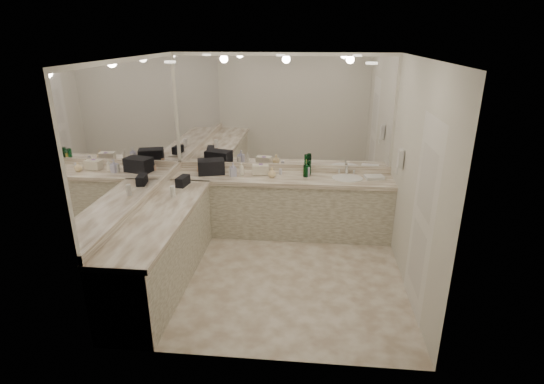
# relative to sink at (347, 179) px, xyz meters

# --- Properties ---
(floor) EXTENTS (3.20, 3.20, 0.00)m
(floor) POSITION_rel_sink_xyz_m (-0.95, -1.20, -0.90)
(floor) COLOR beige
(floor) RESTS_ON ground
(ceiling) EXTENTS (3.20, 3.20, 0.00)m
(ceiling) POSITION_rel_sink_xyz_m (-0.95, -1.20, 1.71)
(ceiling) COLOR white
(ceiling) RESTS_ON floor
(wall_back) EXTENTS (3.20, 0.02, 2.60)m
(wall_back) POSITION_rel_sink_xyz_m (-0.95, 0.30, 0.41)
(wall_back) COLOR silver
(wall_back) RESTS_ON floor
(wall_left) EXTENTS (0.02, 3.00, 2.60)m
(wall_left) POSITION_rel_sink_xyz_m (-2.55, -1.20, 0.41)
(wall_left) COLOR silver
(wall_left) RESTS_ON floor
(wall_right) EXTENTS (0.02, 3.00, 2.60)m
(wall_right) POSITION_rel_sink_xyz_m (0.65, -1.20, 0.41)
(wall_right) COLOR silver
(wall_right) RESTS_ON floor
(vanity_back_base) EXTENTS (3.20, 0.60, 0.84)m
(vanity_back_base) POSITION_rel_sink_xyz_m (-0.95, 0.00, -0.48)
(vanity_back_base) COLOR beige
(vanity_back_base) RESTS_ON floor
(vanity_back_top) EXTENTS (3.20, 0.64, 0.06)m
(vanity_back_top) POSITION_rel_sink_xyz_m (-0.95, -0.01, -0.03)
(vanity_back_top) COLOR white
(vanity_back_top) RESTS_ON vanity_back_base
(vanity_left_base) EXTENTS (0.60, 2.40, 0.84)m
(vanity_left_base) POSITION_rel_sink_xyz_m (-2.25, -1.50, -0.48)
(vanity_left_base) COLOR beige
(vanity_left_base) RESTS_ON floor
(vanity_left_top) EXTENTS (0.64, 2.42, 0.06)m
(vanity_left_top) POSITION_rel_sink_xyz_m (-2.24, -1.50, -0.03)
(vanity_left_top) COLOR white
(vanity_left_top) RESTS_ON vanity_left_base
(backsplash_back) EXTENTS (3.20, 0.04, 0.10)m
(backsplash_back) POSITION_rel_sink_xyz_m (-0.95, 0.28, 0.05)
(backsplash_back) COLOR white
(backsplash_back) RESTS_ON vanity_back_top
(backsplash_left) EXTENTS (0.04, 3.00, 0.10)m
(backsplash_left) POSITION_rel_sink_xyz_m (-2.53, -1.20, 0.05)
(backsplash_left) COLOR white
(backsplash_left) RESTS_ON vanity_left_top
(mirror_back) EXTENTS (3.12, 0.01, 1.55)m
(mirror_back) POSITION_rel_sink_xyz_m (-0.95, 0.29, 0.88)
(mirror_back) COLOR white
(mirror_back) RESTS_ON wall_back
(mirror_left) EXTENTS (0.01, 2.92, 1.55)m
(mirror_left) POSITION_rel_sink_xyz_m (-2.54, -1.20, 0.88)
(mirror_left) COLOR white
(mirror_left) RESTS_ON wall_left
(sink) EXTENTS (0.44, 0.44, 0.03)m
(sink) POSITION_rel_sink_xyz_m (0.00, 0.00, 0.00)
(sink) COLOR white
(sink) RESTS_ON vanity_back_top
(faucet) EXTENTS (0.24, 0.16, 0.14)m
(faucet) POSITION_rel_sink_xyz_m (0.00, 0.21, 0.07)
(faucet) COLOR silver
(faucet) RESTS_ON vanity_back_top
(wall_phone) EXTENTS (0.06, 0.10, 0.24)m
(wall_phone) POSITION_rel_sink_xyz_m (0.61, -0.50, 0.46)
(wall_phone) COLOR white
(wall_phone) RESTS_ON wall_right
(door) EXTENTS (0.02, 0.82, 2.10)m
(door) POSITION_rel_sink_xyz_m (0.64, -1.70, 0.16)
(door) COLOR white
(door) RESTS_ON wall_right
(black_toiletry_bag) EXTENTS (0.44, 0.34, 0.22)m
(black_toiletry_bag) POSITION_rel_sink_xyz_m (-1.99, 0.03, 0.12)
(black_toiletry_bag) COLOR black
(black_toiletry_bag) RESTS_ON vanity_back_top
(black_bag_spill) EXTENTS (0.15, 0.26, 0.13)m
(black_bag_spill) POSITION_rel_sink_xyz_m (-2.25, -0.52, 0.07)
(black_bag_spill) COLOR black
(black_bag_spill) RESTS_ON vanity_left_top
(cream_cosmetic_case) EXTENTS (0.26, 0.18, 0.14)m
(cream_cosmetic_case) POSITION_rel_sink_xyz_m (-1.26, 0.06, 0.07)
(cream_cosmetic_case) COLOR beige
(cream_cosmetic_case) RESTS_ON vanity_back_top
(hand_towel) EXTENTS (0.29, 0.22, 0.04)m
(hand_towel) POSITION_rel_sink_xyz_m (0.38, 0.03, 0.03)
(hand_towel) COLOR white
(hand_towel) RESTS_ON vanity_back_top
(lotion_left) EXTENTS (0.06, 0.06, 0.15)m
(lotion_left) POSITION_rel_sink_xyz_m (-2.25, -0.96, 0.08)
(lotion_left) COLOR white
(lotion_left) RESTS_ON vanity_left_top
(soap_bottle_a) EXTENTS (0.08, 0.08, 0.18)m
(soap_bottle_a) POSITION_rel_sink_xyz_m (-1.53, 0.00, 0.10)
(soap_bottle_a) COLOR white
(soap_bottle_a) RESTS_ON vanity_back_top
(soap_bottle_b) EXTENTS (0.12, 0.12, 0.20)m
(soap_bottle_b) POSITION_rel_sink_xyz_m (-1.64, -0.06, 0.11)
(soap_bottle_b) COLOR silver
(soap_bottle_b) RESTS_ON vanity_back_top
(soap_bottle_c) EXTENTS (0.15, 0.15, 0.15)m
(soap_bottle_c) POSITION_rel_sink_xyz_m (-1.08, -0.06, 0.08)
(soap_bottle_c) COLOR #FFE1A3
(soap_bottle_c) RESTS_ON vanity_back_top
(green_bottle_0) EXTENTS (0.06, 0.06, 0.22)m
(green_bottle_0) POSITION_rel_sink_xyz_m (-0.56, 0.09, 0.11)
(green_bottle_0) COLOR #0D5424
(green_bottle_0) RESTS_ON vanity_back_top
(green_bottle_1) EXTENTS (0.07, 0.07, 0.18)m
(green_bottle_1) POSITION_rel_sink_xyz_m (-0.60, 0.02, 0.10)
(green_bottle_1) COLOR #0D5424
(green_bottle_1) RESTS_ON vanity_back_top
(green_bottle_2) EXTENTS (0.07, 0.07, 0.20)m
(green_bottle_2) POSITION_rel_sink_xyz_m (-0.56, 0.14, 0.11)
(green_bottle_2) COLOR #0D5424
(green_bottle_2) RESTS_ON vanity_back_top
(amenity_bottle_0) EXTENTS (0.05, 0.05, 0.08)m
(amenity_bottle_0) POSITION_rel_sink_xyz_m (-1.85, 0.14, 0.05)
(amenity_bottle_0) COLOR #9966B2
(amenity_bottle_0) RESTS_ON vanity_back_top
(amenity_bottle_1) EXTENTS (0.04, 0.04, 0.12)m
(amenity_bottle_1) POSITION_rel_sink_xyz_m (-1.69, -0.05, 0.07)
(amenity_bottle_1) COLOR white
(amenity_bottle_1) RESTS_ON vanity_back_top
(amenity_bottle_2) EXTENTS (0.04, 0.04, 0.09)m
(amenity_bottle_2) POSITION_rel_sink_xyz_m (-0.97, 0.08, 0.05)
(amenity_bottle_2) COLOR silver
(amenity_bottle_2) RESTS_ON vanity_back_top
(amenity_bottle_3) EXTENTS (0.07, 0.07, 0.15)m
(amenity_bottle_3) POSITION_rel_sink_xyz_m (-1.26, 0.09, 0.08)
(amenity_bottle_3) COLOR #9966B2
(amenity_bottle_3) RESTS_ON vanity_back_top
(amenity_bottle_4) EXTENTS (0.06, 0.06, 0.12)m
(amenity_bottle_4) POSITION_rel_sink_xyz_m (-0.57, 0.09, 0.07)
(amenity_bottle_4) COLOR #F2D84C
(amenity_bottle_4) RESTS_ON vanity_back_top
(amenity_bottle_5) EXTENTS (0.06, 0.06, 0.11)m
(amenity_bottle_5) POSITION_rel_sink_xyz_m (-1.66, 0.01, 0.06)
(amenity_bottle_5) COLOR white
(amenity_bottle_5) RESTS_ON vanity_back_top
(amenity_bottle_6) EXTENTS (0.06, 0.06, 0.14)m
(amenity_bottle_6) POSITION_rel_sink_xyz_m (-0.57, 0.03, 0.07)
(amenity_bottle_6) COLOR silver
(amenity_bottle_6) RESTS_ON vanity_back_top
(amenity_bottle_7) EXTENTS (0.05, 0.05, 0.08)m
(amenity_bottle_7) POSITION_rel_sink_xyz_m (-2.20, 0.10, 0.05)
(amenity_bottle_7) COLOR #E0B28C
(amenity_bottle_7) RESTS_ON vanity_back_top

